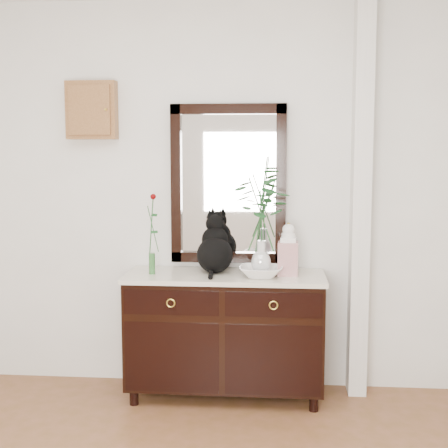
# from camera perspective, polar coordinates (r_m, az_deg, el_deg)

# --- Properties ---
(wall_back) EXTENTS (3.60, 0.04, 2.70)m
(wall_back) POSITION_cam_1_polar(r_m,az_deg,el_deg) (4.37, -0.91, 2.51)
(wall_back) COLOR silver
(wall_back) RESTS_ON ground
(pilaster) EXTENTS (0.12, 0.20, 2.70)m
(pilaster) POSITION_cam_1_polar(r_m,az_deg,el_deg) (4.30, 12.37, 2.28)
(pilaster) COLOR silver
(pilaster) RESTS_ON ground
(sideboard) EXTENTS (1.33, 0.52, 0.82)m
(sideboard) POSITION_cam_1_polar(r_m,az_deg,el_deg) (4.27, 0.12, -9.57)
(sideboard) COLOR black
(sideboard) RESTS_ON ground
(wall_mirror) EXTENTS (0.80, 0.06, 1.10)m
(wall_mirror) POSITION_cam_1_polar(r_m,az_deg,el_deg) (4.34, 0.39, 3.67)
(wall_mirror) COLOR black
(wall_mirror) RESTS_ON wall_back
(key_cabinet) EXTENTS (0.35, 0.10, 0.40)m
(key_cabinet) POSITION_cam_1_polar(r_m,az_deg,el_deg) (4.49, -12.00, 10.14)
(key_cabinet) COLOR brown
(key_cabinet) RESTS_ON wall_back
(cat) EXTENTS (0.30, 0.36, 0.40)m
(cat) POSITION_cam_1_polar(r_m,az_deg,el_deg) (4.22, -0.85, -1.76)
(cat) COLOR black
(cat) RESTS_ON sideboard
(lotus_bowl) EXTENTS (0.29, 0.29, 0.07)m
(lotus_bowl) POSITION_cam_1_polar(r_m,az_deg,el_deg) (4.09, 3.39, -4.38)
(lotus_bowl) COLOR white
(lotus_bowl) RESTS_ON sideboard
(vase_branches) EXTENTS (0.43, 0.43, 0.77)m
(vase_branches) POSITION_cam_1_polar(r_m,az_deg,el_deg) (4.03, 3.43, 0.81)
(vase_branches) COLOR silver
(vase_branches) RESTS_ON lotus_bowl
(bud_vase_rose) EXTENTS (0.07, 0.07, 0.55)m
(bud_vase_rose) POSITION_cam_1_polar(r_m,az_deg,el_deg) (4.17, -6.64, -0.86)
(bud_vase_rose) COLOR #316831
(bud_vase_rose) RESTS_ON sideboard
(ginger_jar) EXTENTS (0.14, 0.14, 0.35)m
(ginger_jar) POSITION_cam_1_polar(r_m,az_deg,el_deg) (4.14, 5.90, -2.25)
(ginger_jar) COLOR silver
(ginger_jar) RESTS_ON sideboard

